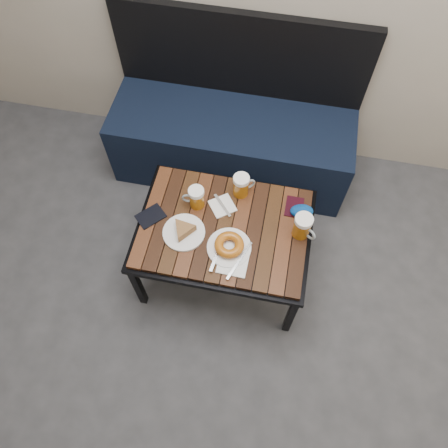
% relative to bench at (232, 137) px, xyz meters
% --- Properties ---
extents(room_shell, '(4.00, 4.00, 4.00)m').
position_rel_bench_xyz_m(room_shell, '(0.13, -1.26, 1.48)').
color(room_shell, gray).
rests_on(room_shell, ground).
extents(bench, '(1.40, 0.50, 0.95)m').
position_rel_bench_xyz_m(bench, '(0.00, 0.00, 0.00)').
color(bench, black).
rests_on(bench, ground).
extents(cafe_table, '(0.84, 0.62, 0.47)m').
position_rel_bench_xyz_m(cafe_table, '(0.10, -0.73, 0.16)').
color(cafe_table, black).
rests_on(cafe_table, ground).
extents(beer_mug_left, '(0.11, 0.08, 0.12)m').
position_rel_bench_xyz_m(beer_mug_left, '(-0.06, -0.63, 0.26)').
color(beer_mug_left, '#98550C').
rests_on(beer_mug_left, cafe_table).
extents(beer_mug_centre, '(0.12, 0.11, 0.13)m').
position_rel_bench_xyz_m(beer_mug_centre, '(0.14, -0.52, 0.26)').
color(beer_mug_centre, '#98550C').
rests_on(beer_mug_centre, cafe_table).
extents(beer_mug_right, '(0.13, 0.11, 0.14)m').
position_rel_bench_xyz_m(beer_mug_right, '(0.46, -0.69, 0.27)').
color(beer_mug_right, '#98550C').
rests_on(beer_mug_right, cafe_table).
extents(plate_pie, '(0.20, 0.20, 0.06)m').
position_rel_bench_xyz_m(plate_pie, '(-0.08, -0.80, 0.22)').
color(plate_pie, white).
rests_on(plate_pie, cafe_table).
extents(plate_bagel, '(0.21, 0.27, 0.06)m').
position_rel_bench_xyz_m(plate_bagel, '(0.14, -0.84, 0.22)').
color(plate_bagel, white).
rests_on(plate_bagel, cafe_table).
extents(napkin_left, '(0.16, 0.16, 0.01)m').
position_rel_bench_xyz_m(napkin_left, '(0.06, -0.62, 0.20)').
color(napkin_left, white).
rests_on(napkin_left, cafe_table).
extents(napkin_right, '(0.14, 0.12, 0.01)m').
position_rel_bench_xyz_m(napkin_right, '(0.17, -0.92, 0.20)').
color(napkin_right, white).
rests_on(napkin_right, cafe_table).
extents(passport_navy, '(0.16, 0.16, 0.01)m').
position_rel_bench_xyz_m(passport_navy, '(-0.26, -0.74, 0.20)').
color(passport_navy, black).
rests_on(passport_navy, cafe_table).
extents(passport_burgundy, '(0.09, 0.12, 0.01)m').
position_rel_bench_xyz_m(passport_burgundy, '(0.41, -0.55, 0.20)').
color(passport_burgundy, black).
rests_on(passport_burgundy, cafe_table).
extents(knit_pouch, '(0.12, 0.09, 0.05)m').
position_rel_bench_xyz_m(knit_pouch, '(0.45, -0.58, 0.22)').
color(knit_pouch, '#050E89').
rests_on(knit_pouch, cafe_table).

